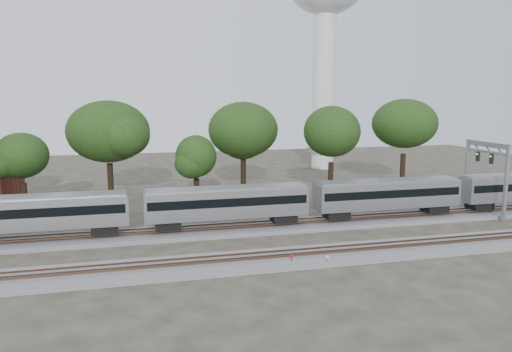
% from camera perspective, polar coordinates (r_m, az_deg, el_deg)
% --- Properties ---
extents(ground, '(160.00, 160.00, 0.00)m').
position_cam_1_polar(ground, '(44.40, -4.23, -8.53)').
color(ground, '#383328').
rests_on(ground, ground).
extents(track_far, '(160.00, 5.00, 0.73)m').
position_cam_1_polar(track_far, '(50.02, -5.45, -6.27)').
color(track_far, slate).
rests_on(track_far, ground).
extents(track_near, '(160.00, 5.00, 0.73)m').
position_cam_1_polar(track_near, '(40.60, -3.23, -9.93)').
color(track_near, slate).
rests_on(track_near, ground).
extents(train, '(120.05, 2.92, 4.30)m').
position_cam_1_polar(train, '(55.76, 14.89, -1.95)').
color(train, '#B3B5BA').
rests_on(train, ground).
extents(switch_stand_red, '(0.31, 0.07, 0.97)m').
position_cam_1_polar(switch_stand_red, '(40.40, 4.10, -9.41)').
color(switch_stand_red, '#512D19').
rests_on(switch_stand_red, ground).
extents(switch_stand_white, '(0.28, 0.05, 0.87)m').
position_cam_1_polar(switch_stand_white, '(40.76, 8.15, -9.41)').
color(switch_stand_white, '#512D19').
rests_on(switch_stand_white, ground).
extents(switch_lever, '(0.54, 0.38, 0.30)m').
position_cam_1_polar(switch_lever, '(41.15, 8.93, -9.85)').
color(switch_lever, '#512D19').
rests_on(switch_lever, ground).
extents(water_tower, '(14.49, 14.49, 40.11)m').
position_cam_1_polar(water_tower, '(95.91, 7.95, 18.79)').
color(water_tower, silver).
rests_on(water_tower, ground).
extents(signal_gantry, '(0.58, 6.87, 8.36)m').
position_cam_1_polar(signal_gantry, '(62.09, 24.82, 1.47)').
color(signal_gantry, gray).
rests_on(signal_gantry, ground).
extents(tree_2, '(6.92, 6.92, 9.75)m').
position_cam_1_polar(tree_2, '(62.40, -25.23, 2.11)').
color(tree_2, black).
rests_on(tree_2, ground).
extents(tree_3, '(9.11, 9.11, 12.85)m').
position_cam_1_polar(tree_3, '(66.80, -16.52, 4.88)').
color(tree_3, black).
rests_on(tree_3, ground).
extents(tree_4, '(6.19, 6.19, 8.72)m').
position_cam_1_polar(tree_4, '(62.34, -6.87, 2.24)').
color(tree_4, black).
rests_on(tree_4, ground).
extents(tree_5, '(9.04, 9.04, 12.74)m').
position_cam_1_polar(tree_5, '(68.50, -1.48, 5.28)').
color(tree_5, black).
rests_on(tree_5, ground).
extents(tree_6, '(9.00, 9.00, 12.70)m').
position_cam_1_polar(tree_6, '(66.44, 8.64, 5.04)').
color(tree_6, black).
rests_on(tree_6, ground).
extents(tree_7, '(9.68, 9.68, 13.65)m').
position_cam_1_polar(tree_7, '(75.66, 16.63, 5.75)').
color(tree_7, black).
rests_on(tree_7, ground).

